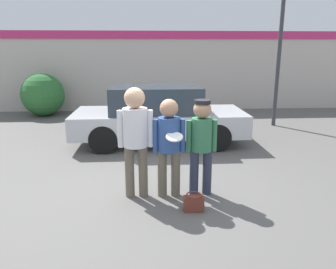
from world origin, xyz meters
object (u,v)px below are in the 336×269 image
(person_middle_with_frisbee, at_px, (169,140))
(person_right, at_px, (201,140))
(handbag, at_px, (194,203))
(person_left, at_px, (135,132))
(street_lamp, at_px, (289,6))
(parked_car_near, at_px, (158,115))
(shrub, at_px, (43,95))

(person_middle_with_frisbee, xyz_separation_m, person_right, (0.53, 0.05, -0.01))
(person_right, height_order, handbag, person_right)
(person_middle_with_frisbee, bearing_deg, person_left, 177.98)
(person_left, distance_m, street_lamp, 7.07)
(person_middle_with_frisbee, xyz_separation_m, parked_car_near, (-0.06, 3.19, -0.22))
(handbag, bearing_deg, person_middle_with_frisbee, 121.12)
(person_middle_with_frisbee, bearing_deg, street_lamp, 52.03)
(parked_car_near, bearing_deg, street_lamp, 24.23)
(person_left, xyz_separation_m, handbag, (0.87, -0.57, -0.97))
(person_left, xyz_separation_m, shrub, (-3.56, 7.06, -0.33))
(parked_car_near, relative_size, handbag, 14.37)
(person_middle_with_frisbee, height_order, shrub, person_middle_with_frisbee)
(parked_car_near, height_order, street_lamp, street_lamp)
(person_left, xyz_separation_m, person_middle_with_frisbee, (0.53, -0.02, -0.14))
(person_left, relative_size, parked_car_near, 0.42)
(person_middle_with_frisbee, distance_m, parked_car_near, 3.20)
(parked_car_near, bearing_deg, person_middle_with_frisbee, -88.98)
(parked_car_near, xyz_separation_m, street_lamp, (3.93, 1.77, 2.84))
(parked_car_near, xyz_separation_m, handbag, (0.39, -3.75, -0.61))
(person_right, distance_m, shrub, 8.42)
(person_left, height_order, parked_car_near, person_left)
(person_middle_with_frisbee, bearing_deg, parked_car_near, 91.02)
(person_middle_with_frisbee, distance_m, handbag, 1.05)
(street_lamp, bearing_deg, shrub, 165.14)
(person_middle_with_frisbee, height_order, person_right, person_middle_with_frisbee)
(person_right, relative_size, parked_car_near, 0.37)
(person_left, relative_size, street_lamp, 0.31)
(person_left, xyz_separation_m, street_lamp, (4.41, 4.94, 2.48))
(person_left, distance_m, person_middle_with_frisbee, 0.55)
(person_left, distance_m, handbag, 1.42)
(handbag, bearing_deg, person_right, 71.91)
(parked_car_near, xyz_separation_m, shrub, (-4.04, 3.88, 0.03))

